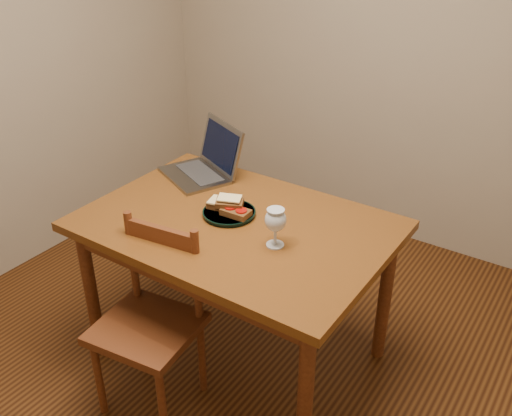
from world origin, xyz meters
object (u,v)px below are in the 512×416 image
Objects in this scene: plate at (229,213)px; laptop at (207,161)px; milk_glass at (275,228)px; chair at (149,315)px; table at (236,239)px.

laptop is at bearing 140.80° from plate.
laptop reaches higher than milk_glass.
chair is 2.64× the size of milk_glass.
plate is 0.32m from milk_glass.
plate is 0.53× the size of laptop.
milk_glass is at bearing -6.07° from laptop.
table is 0.53m from laptop.
milk_glass is at bearing -17.54° from plate.
plate is 0.45m from laptop.
chair is 0.99× the size of laptop.
table is at bearing 64.99° from chair.
plate is 1.40× the size of milk_glass.
plate is at bearing 153.33° from table.
laptop is at bearing 149.73° from milk_glass.
plate is (-0.06, 0.03, 0.10)m from table.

